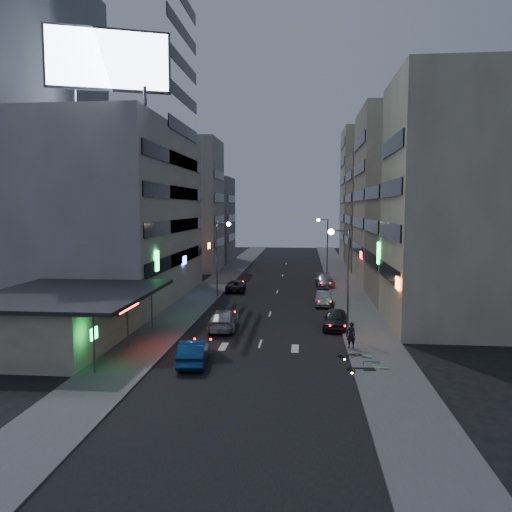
# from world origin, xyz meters

# --- Properties ---
(ground) EXTENTS (180.00, 180.00, 0.00)m
(ground) POSITION_xyz_m (0.00, 0.00, 0.00)
(ground) COLOR black
(ground) RESTS_ON ground
(sidewalk_left) EXTENTS (4.00, 120.00, 0.12)m
(sidewalk_left) POSITION_xyz_m (-8.00, 30.00, 0.06)
(sidewalk_left) COLOR #4C4C4F
(sidewalk_left) RESTS_ON ground
(sidewalk_right) EXTENTS (4.00, 120.00, 0.12)m
(sidewalk_right) POSITION_xyz_m (8.00, 30.00, 0.06)
(sidewalk_right) COLOR #4C4C4F
(sidewalk_right) RESTS_ON ground
(food_court) EXTENTS (11.00, 13.00, 3.88)m
(food_court) POSITION_xyz_m (-13.90, 2.00, 1.98)
(food_court) COLOR beige
(food_court) RESTS_ON ground
(white_building) EXTENTS (14.00, 24.00, 18.00)m
(white_building) POSITION_xyz_m (-17.00, 20.00, 9.00)
(white_building) COLOR #AEADA9
(white_building) RESTS_ON ground
(grey_tower) EXTENTS (10.00, 14.00, 34.00)m
(grey_tower) POSITION_xyz_m (-26.00, 23.00, 17.00)
(grey_tower) COLOR gray
(grey_tower) RESTS_ON ground
(shophouse_near) EXTENTS (10.00, 11.00, 20.00)m
(shophouse_near) POSITION_xyz_m (15.00, 10.50, 10.00)
(shophouse_near) COLOR beige
(shophouse_near) RESTS_ON ground
(shophouse_mid) EXTENTS (11.00, 12.00, 16.00)m
(shophouse_mid) POSITION_xyz_m (15.50, 22.00, 8.00)
(shophouse_mid) COLOR gray
(shophouse_mid) RESTS_ON ground
(shophouse_far) EXTENTS (10.00, 14.00, 22.00)m
(shophouse_far) POSITION_xyz_m (15.00, 35.00, 11.00)
(shophouse_far) COLOR beige
(shophouse_far) RESTS_ON ground
(far_left_a) EXTENTS (11.00, 10.00, 20.00)m
(far_left_a) POSITION_xyz_m (-15.50, 45.00, 10.00)
(far_left_a) COLOR #AEADA9
(far_left_a) RESTS_ON ground
(far_left_b) EXTENTS (12.00, 10.00, 15.00)m
(far_left_b) POSITION_xyz_m (-16.00, 58.00, 7.50)
(far_left_b) COLOR gray
(far_left_b) RESTS_ON ground
(far_right_a) EXTENTS (11.00, 12.00, 18.00)m
(far_right_a) POSITION_xyz_m (15.50, 50.00, 9.00)
(far_right_a) COLOR gray
(far_right_a) RESTS_ON ground
(far_right_b) EXTENTS (12.00, 12.00, 24.00)m
(far_right_b) POSITION_xyz_m (16.00, 64.00, 12.00)
(far_right_b) COLOR beige
(far_right_b) RESTS_ON ground
(billboard) EXTENTS (9.52, 3.75, 6.20)m
(billboard) POSITION_xyz_m (-12.99, 9.97, 21.66)
(billboard) COLOR #595B60
(billboard) RESTS_ON white_building
(street_lamp_right_near) EXTENTS (1.60, 0.44, 8.02)m
(street_lamp_right_near) POSITION_xyz_m (5.90, 6.00, 5.36)
(street_lamp_right_near) COLOR #595B60
(street_lamp_right_near) RESTS_ON sidewalk_right
(street_lamp_left) EXTENTS (1.60, 0.44, 8.02)m
(street_lamp_left) POSITION_xyz_m (-5.90, 22.00, 5.36)
(street_lamp_left) COLOR #595B60
(street_lamp_left) RESTS_ON sidewalk_left
(street_lamp_right_far) EXTENTS (1.60, 0.44, 8.02)m
(street_lamp_right_far) POSITION_xyz_m (5.90, 40.00, 5.36)
(street_lamp_right_far) COLOR #595B60
(street_lamp_right_far) RESTS_ON sidewalk_right
(parked_car_right_near) EXTENTS (2.30, 4.67, 1.53)m
(parked_car_right_near) POSITION_xyz_m (5.60, 9.14, 0.77)
(parked_car_right_near) COLOR #282A2E
(parked_car_right_near) RESTS_ON ground
(parked_car_right_mid) EXTENTS (1.85, 4.30, 1.38)m
(parked_car_right_mid) POSITION_xyz_m (5.04, 18.58, 0.69)
(parked_car_right_mid) COLOR #A0A3A8
(parked_car_right_mid) RESTS_ON ground
(parked_car_left) EXTENTS (2.47, 4.83, 1.30)m
(parked_car_left) POSITION_xyz_m (-4.79, 25.99, 0.65)
(parked_car_left) COLOR #28282D
(parked_car_left) RESTS_ON ground
(parked_car_right_far) EXTENTS (2.42, 5.21, 1.47)m
(parked_car_right_far) POSITION_xyz_m (5.60, 30.39, 0.74)
(parked_car_right_far) COLOR gray
(parked_car_right_far) RESTS_ON ground
(road_car_blue) EXTENTS (2.04, 4.76, 1.52)m
(road_car_blue) POSITION_xyz_m (-3.70, -0.94, 0.76)
(road_car_blue) COLOR navy
(road_car_blue) RESTS_ON ground
(road_car_silver) EXTENTS (2.43, 5.42, 1.54)m
(road_car_silver) POSITION_xyz_m (-3.31, 7.98, 0.77)
(road_car_silver) COLOR #A8AAB1
(road_car_silver) RESTS_ON ground
(person) EXTENTS (0.76, 0.62, 1.81)m
(person) POSITION_xyz_m (6.30, 3.10, 1.02)
(person) COLOR black
(person) RESTS_ON sidewalk_right
(scooter_black_a) EXTENTS (0.80, 2.05, 1.23)m
(scooter_black_a) POSITION_xyz_m (7.29, -1.08, 0.73)
(scooter_black_a) COLOR black
(scooter_black_a) RESTS_ON sidewalk_right
(scooter_silver_a) EXTENTS (0.80, 1.66, 0.98)m
(scooter_silver_a) POSITION_xyz_m (8.22, -0.94, 0.61)
(scooter_silver_a) COLOR #9EA0A6
(scooter_silver_a) RESTS_ON sidewalk_right
(scooter_blue) EXTENTS (0.61, 1.64, 0.99)m
(scooter_blue) POSITION_xyz_m (7.79, 0.30, 0.61)
(scooter_blue) COLOR navy
(scooter_blue) RESTS_ON sidewalk_right
(scooter_black_b) EXTENTS (1.21, 2.04, 1.19)m
(scooter_black_b) POSITION_xyz_m (6.80, 1.83, 0.71)
(scooter_black_b) COLOR black
(scooter_black_b) RESTS_ON sidewalk_right
(scooter_silver_b) EXTENTS (1.07, 1.90, 1.10)m
(scooter_silver_b) POSITION_xyz_m (7.51, 1.28, 0.67)
(scooter_silver_b) COLOR #B4B8BD
(scooter_silver_b) RESTS_ON sidewalk_right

